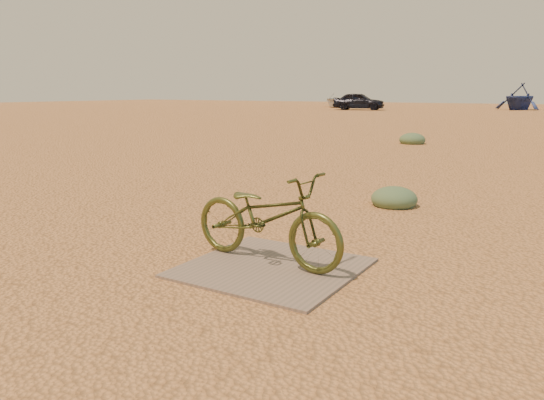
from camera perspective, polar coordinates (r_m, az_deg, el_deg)
The scene contains 8 objects.
ground at distance 3.81m, azimuth 3.23°, elevation -10.46°, with size 120.00×120.00×0.00m, color #CE884B.
plywood_board at distance 4.38m, azimuth 0.00°, elevation -7.28°, with size 1.34×1.32×0.02m, color #796151.
bicycle at distance 4.39m, azimuth -0.60°, elevation -1.84°, with size 0.51×1.47×0.77m, color #44481C.
car at distance 40.62m, azimuth 9.33°, elevation 10.44°, with size 1.51×3.75×1.28m, color black.
boat_near_left at distance 47.08m, azimuth 7.54°, elevation 10.60°, with size 4.12×5.77×1.19m, color beige.
boat_far_left at distance 44.14m, azimuth 25.09°, elevation 10.07°, with size 3.27×3.79×1.99m, color navy.
kale_a at distance 6.90m, azimuth 12.97°, elevation -0.60°, with size 0.58×0.58×0.32m, color #576C49.
kale_c at distance 15.12m, azimuth 14.83°, elevation 5.88°, with size 0.70×0.70×0.38m, color #576C49.
Camera 1 is at (1.66, -3.11, 1.44)m, focal length 35.00 mm.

